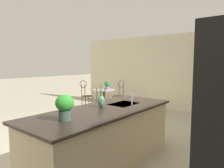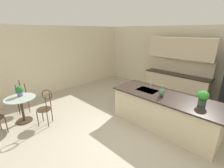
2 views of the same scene
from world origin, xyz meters
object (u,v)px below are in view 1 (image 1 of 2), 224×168
at_px(bistro_table, 104,98).
at_px(chair_near_window, 119,93).
at_px(vase_on_counter, 101,101).
at_px(potted_plant_counter_far, 65,106).
at_px(chair_toward_desk, 86,93).
at_px(potted_plant_on_table, 107,85).
at_px(chair_by_island, 101,98).

height_order(bistro_table, chair_near_window, chair_near_window).
bearing_deg(vase_on_counter, potted_plant_counter_far, 10.02).
bearing_deg(chair_toward_desk, potted_plant_counter_far, 42.92).
bearing_deg(potted_plant_counter_far, vase_on_counter, -169.98).
height_order(bistro_table, potted_plant_counter_far, potted_plant_counter_far).
relative_size(chair_toward_desk, potted_plant_on_table, 3.58).
bearing_deg(bistro_table, potted_plant_counter_far, 34.66).
distance_m(potted_plant_counter_far, vase_on_counter, 0.92).
xyz_separation_m(chair_near_window, potted_plant_on_table, (0.52, -0.16, 0.33)).
bearing_deg(vase_on_counter, chair_toward_desk, -130.31).
distance_m(chair_near_window, potted_plant_counter_far, 5.13).
relative_size(bistro_table, chair_by_island, 0.77).
relative_size(bistro_table, chair_near_window, 0.77).
bearing_deg(potted_plant_on_table, chair_by_island, 25.85).
distance_m(bistro_table, chair_by_island, 0.77).
height_order(chair_near_window, potted_plant_on_table, chair_near_window).
relative_size(bistro_table, vase_on_counter, 2.78).
height_order(chair_toward_desk, potted_plant_on_table, chair_toward_desk).
relative_size(chair_toward_desk, potted_plant_counter_far, 3.04).
bearing_deg(potted_plant_on_table, bistro_table, -22.56).
bearing_deg(bistro_table, chair_by_island, 33.81).
bearing_deg(chair_by_island, vase_on_counter, 41.93).
distance_m(chair_by_island, potted_plant_on_table, 0.91).
bearing_deg(bistro_table, potted_plant_on_table, 157.44).
bearing_deg(bistro_table, chair_near_window, 161.93).
bearing_deg(vase_on_counter, bistro_table, -139.66).
bearing_deg(chair_by_island, potted_plant_counter_far, 34.82).
bearing_deg(chair_by_island, chair_toward_desk, -110.13).
height_order(chair_by_island, potted_plant_on_table, chair_by_island).
xyz_separation_m(chair_toward_desk, potted_plant_on_table, (-0.34, 0.77, 0.33)).
bearing_deg(chair_by_island, bistro_table, -146.19).
bearing_deg(potted_plant_counter_far, bistro_table, -145.34).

